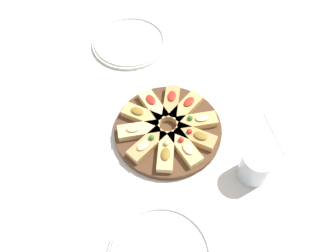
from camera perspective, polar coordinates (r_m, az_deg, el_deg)
name	(u,v)px	position (r m, az deg, el deg)	size (l,w,h in m)	color
ground_plane	(168,132)	(0.93, 0.00, -1.01)	(3.00, 3.00, 0.00)	silver
serving_board	(168,130)	(0.92, 0.00, -0.69)	(0.30, 0.30, 0.02)	#51331E
focaccia_slice_0	(186,107)	(0.94, 3.15, 3.26)	(0.10, 0.12, 0.03)	tan
focaccia_slice_1	(171,102)	(0.95, 0.57, 4.13)	(0.12, 0.08, 0.03)	tan
focaccia_slice_2	(153,106)	(0.94, -2.58, 3.58)	(0.12, 0.07, 0.03)	#E5C689
focaccia_slice_3	(142,115)	(0.93, -4.58, 1.84)	(0.11, 0.11, 0.03)	tan
focaccia_slice_4	(139,130)	(0.90, -5.13, -0.75)	(0.05, 0.12, 0.03)	#E5C689
focaccia_slice_5	(147,144)	(0.87, -3.65, -3.21)	(0.10, 0.12, 0.03)	tan
focaccia_slice_6	(166,152)	(0.86, -0.36, -4.47)	(0.12, 0.08, 0.03)	#DBB775
focaccia_slice_7	(185,147)	(0.87, 2.92, -3.72)	(0.12, 0.07, 0.03)	#DBB775
focaccia_slice_8	(195,136)	(0.89, 4.76, -1.82)	(0.11, 0.11, 0.03)	tan
focaccia_slice_9	(197,121)	(0.91, 5.01, 0.82)	(0.05, 0.12, 0.03)	tan
plate_right	(130,42)	(1.16, -6.71, 14.38)	(0.25, 0.25, 0.02)	white
water_glass	(256,166)	(0.85, 15.00, -6.70)	(0.08, 0.08, 0.09)	silver
napkin_stack	(293,129)	(1.00, 20.98, -0.41)	(0.14, 0.12, 0.01)	white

